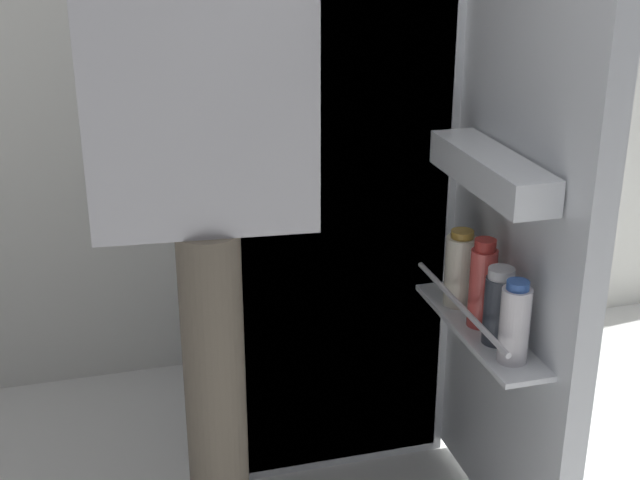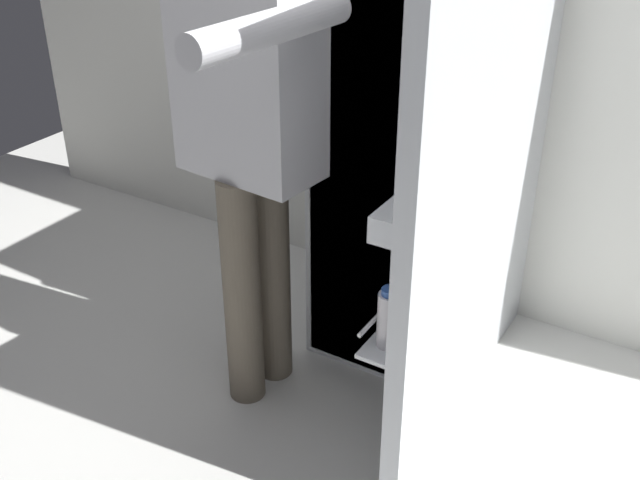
# 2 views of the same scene
# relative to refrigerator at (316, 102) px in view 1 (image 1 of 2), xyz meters

# --- Properties ---
(refrigerator) EXTENTS (0.64, 1.18, 1.78)m
(refrigerator) POSITION_rel_refrigerator_xyz_m (0.00, 0.00, 0.00)
(refrigerator) COLOR silver
(refrigerator) RESTS_ON ground_plane
(person) EXTENTS (0.52, 0.73, 1.58)m
(person) POSITION_rel_refrigerator_xyz_m (-0.34, -0.49, 0.06)
(person) COLOR #665B4C
(person) RESTS_ON ground_plane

